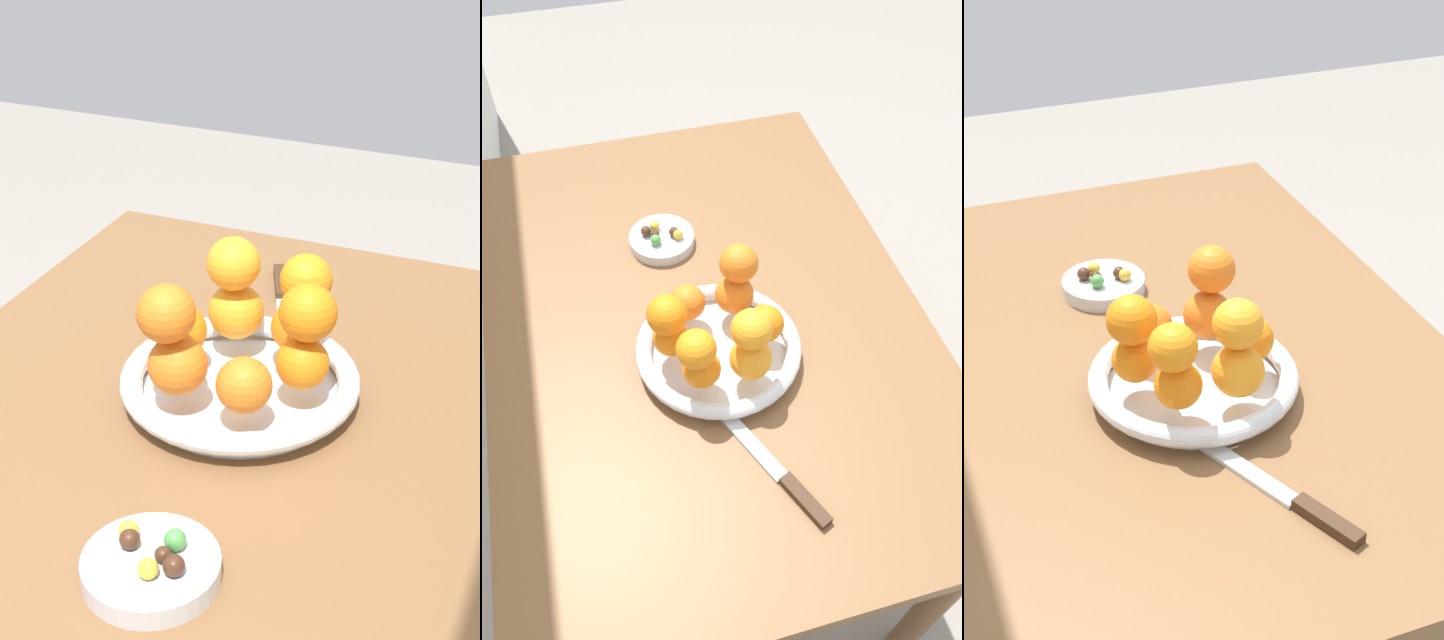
# 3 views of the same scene
# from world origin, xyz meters

# --- Properties ---
(ground_plane) EXTENTS (6.00, 6.00, 0.00)m
(ground_plane) POSITION_xyz_m (0.00, 0.00, 0.00)
(ground_plane) COLOR gray
(dining_table) EXTENTS (1.10, 0.76, 0.74)m
(dining_table) POSITION_xyz_m (0.00, 0.00, 0.65)
(dining_table) COLOR brown
(dining_table) RESTS_ON ground_plane
(fruit_bowl) EXTENTS (0.27, 0.27, 0.04)m
(fruit_bowl) POSITION_xyz_m (-0.11, -0.00, 0.76)
(fruit_bowl) COLOR silver
(fruit_bowl) RESTS_ON dining_table
(candy_dish) EXTENTS (0.13, 0.13, 0.02)m
(candy_dish) POSITION_xyz_m (0.18, 0.04, 0.75)
(candy_dish) COLOR silver
(candy_dish) RESTS_ON dining_table
(orange_0) EXTENTS (0.06, 0.06, 0.06)m
(orange_0) POSITION_xyz_m (-0.12, -0.08, 0.81)
(orange_0) COLOR orange
(orange_0) RESTS_ON fruit_bowl
(orange_1) EXTENTS (0.07, 0.07, 0.07)m
(orange_1) POSITION_xyz_m (-0.05, -0.05, 0.81)
(orange_1) COLOR orange
(orange_1) RESTS_ON fruit_bowl
(orange_2) EXTENTS (0.06, 0.06, 0.06)m
(orange_2) POSITION_xyz_m (-0.04, 0.03, 0.81)
(orange_2) COLOR orange
(orange_2) RESTS_ON fruit_bowl
(orange_3) EXTENTS (0.06, 0.06, 0.06)m
(orange_3) POSITION_xyz_m (-0.11, 0.08, 0.81)
(orange_3) COLOR orange
(orange_3) RESTS_ON fruit_bowl
(orange_4) EXTENTS (0.06, 0.06, 0.06)m
(orange_4) POSITION_xyz_m (-0.18, 0.04, 0.81)
(orange_4) COLOR orange
(orange_4) RESTS_ON fruit_bowl
(orange_5) EXTENTS (0.07, 0.07, 0.07)m
(orange_5) POSITION_xyz_m (-0.18, -0.03, 0.81)
(orange_5) COLOR orange
(orange_5) RESTS_ON fruit_bowl
(orange_6) EXTENTS (0.06, 0.06, 0.06)m
(orange_6) POSITION_xyz_m (-0.11, 0.08, 0.87)
(orange_6) COLOR orange
(orange_6) RESTS_ON orange_3
(orange_7) EXTENTS (0.06, 0.06, 0.06)m
(orange_7) POSITION_xyz_m (-0.18, -0.03, 0.88)
(orange_7) COLOR orange
(orange_7) RESTS_ON orange_5
(orange_8) EXTENTS (0.06, 0.06, 0.06)m
(orange_8) POSITION_xyz_m (-0.18, 0.05, 0.87)
(orange_8) COLOR orange
(orange_8) RESTS_ON orange_4
(orange_9) EXTENTS (0.06, 0.06, 0.06)m
(orange_9) POSITION_xyz_m (-0.04, -0.05, 0.88)
(orange_9) COLOR orange
(orange_9) RESTS_ON orange_1
(candy_ball_0) EXTENTS (0.02, 0.02, 0.02)m
(candy_ball_0) POSITION_xyz_m (0.18, 0.05, 0.77)
(candy_ball_0) COLOR #472819
(candy_ball_0) RESTS_ON candy_dish
(candy_ball_1) EXTENTS (0.02, 0.02, 0.02)m
(candy_ball_1) POSITION_xyz_m (0.16, 0.01, 0.77)
(candy_ball_1) COLOR gold
(candy_ball_1) RESTS_ON candy_dish
(candy_ball_2) EXTENTS (0.02, 0.02, 0.02)m
(candy_ball_2) POSITION_xyz_m (0.19, 0.06, 0.77)
(candy_ball_2) COLOR #472819
(candy_ball_2) RESTS_ON candy_dish
(candy_ball_3) EXTENTS (0.02, 0.02, 0.02)m
(candy_ball_3) POSITION_xyz_m (0.20, 0.04, 0.77)
(candy_ball_3) COLOR gold
(candy_ball_3) RESTS_ON candy_dish
(candy_ball_4) EXTENTS (0.02, 0.02, 0.02)m
(candy_ball_4) POSITION_xyz_m (0.16, 0.05, 0.77)
(candy_ball_4) COLOR #4C9947
(candy_ball_4) RESTS_ON candy_dish
(candy_ball_5) EXTENTS (0.02, 0.02, 0.02)m
(candy_ball_5) POSITION_xyz_m (0.17, 0.01, 0.77)
(candy_ball_5) COLOR #472819
(candy_ball_5) RESTS_ON candy_dish
(knife) EXTENTS (0.25, 0.12, 0.01)m
(knife) POSITION_xyz_m (-0.34, -0.03, 0.75)
(knife) COLOR #3F2819
(knife) RESTS_ON dining_table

